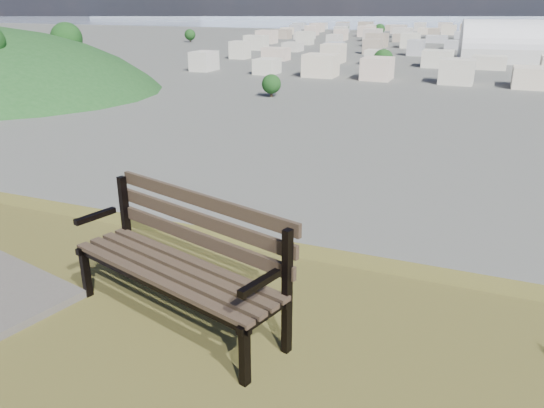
% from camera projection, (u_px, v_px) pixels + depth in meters
% --- Properties ---
extents(park_bench, '(1.99, 1.12, 0.99)m').
position_uv_depth(park_bench, '(184.00, 254.00, 4.12)').
color(park_bench, '#3D3223').
rests_on(park_bench, hilltop_mesa).
extents(arena, '(62.83, 32.73, 25.38)m').
position_uv_depth(arena, '(527.00, 50.00, 249.11)').
color(arena, beige).
rests_on(arena, ground).
extents(city_blocks, '(395.00, 361.00, 7.00)m').
position_uv_depth(city_blocks, '(495.00, 39.00, 350.47)').
color(city_blocks, beige).
rests_on(city_blocks, ground).
extents(city_trees, '(406.52, 387.20, 9.98)m').
position_uv_depth(city_trees, '(443.00, 44.00, 294.11)').
color(city_trees, '#36271B').
rests_on(city_trees, ground).
extents(bay_water, '(2400.00, 700.00, 0.12)m').
position_uv_depth(bay_water, '(499.00, 21.00, 788.60)').
color(bay_water, '#98A4C1').
rests_on(bay_water, ground).
extents(far_hills, '(2050.00, 340.00, 60.00)m').
position_uv_depth(far_hills, '(474.00, 2.00, 1235.59)').
color(far_hills, '#9CADC2').
rests_on(far_hills, ground).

